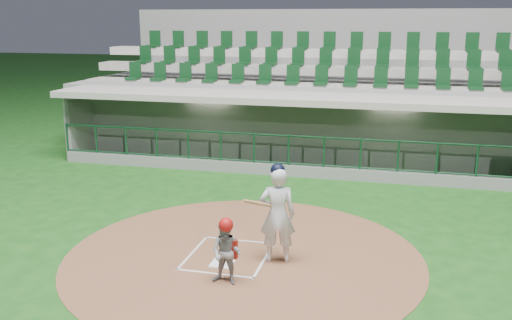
# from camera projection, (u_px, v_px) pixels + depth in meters

# --- Properties ---
(ground) EXTENTS (120.00, 120.00, 0.00)m
(ground) POSITION_uv_depth(u_px,v_px,m) (232.00, 251.00, 11.76)
(ground) COLOR #144513
(ground) RESTS_ON ground
(dirt_circle) EXTENTS (7.20, 7.20, 0.01)m
(dirt_circle) POSITION_uv_depth(u_px,v_px,m) (244.00, 256.00, 11.49)
(dirt_circle) COLOR brown
(dirt_circle) RESTS_ON ground
(home_plate) EXTENTS (0.43, 0.43, 0.02)m
(home_plate) POSITION_uv_depth(u_px,v_px,m) (222.00, 264.00, 11.09)
(home_plate) COLOR white
(home_plate) RESTS_ON dirt_circle
(batter_box_chalk) EXTENTS (1.55, 1.80, 0.01)m
(batter_box_chalk) POSITION_uv_depth(u_px,v_px,m) (228.00, 256.00, 11.47)
(batter_box_chalk) COLOR silver
(batter_box_chalk) RESTS_ON ground
(dugout_structure) EXTENTS (16.40, 3.70, 3.00)m
(dugout_structure) POSITION_uv_depth(u_px,v_px,m) (304.00, 134.00, 18.84)
(dugout_structure) COLOR slate
(dugout_structure) RESTS_ON ground
(seating_deck) EXTENTS (17.00, 6.72, 5.15)m
(seating_deck) POSITION_uv_depth(u_px,v_px,m) (314.00, 106.00, 21.67)
(seating_deck) COLOR gray
(seating_deck) RESTS_ON ground
(batter) EXTENTS (0.93, 0.95, 1.99)m
(batter) POSITION_uv_depth(u_px,v_px,m) (277.00, 213.00, 11.01)
(batter) COLOR silver
(batter) RESTS_ON dirt_circle
(catcher) EXTENTS (0.61, 0.49, 1.25)m
(catcher) POSITION_uv_depth(u_px,v_px,m) (226.00, 251.00, 10.16)
(catcher) COLOR gray
(catcher) RESTS_ON dirt_circle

